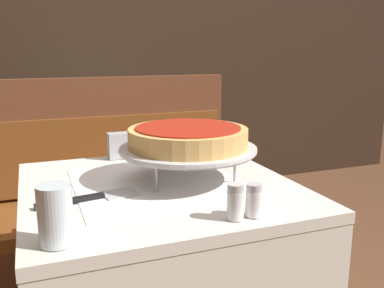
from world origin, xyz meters
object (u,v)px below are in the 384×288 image
at_px(booth_bench, 89,233).
at_px(deep_dish_pizza, 188,137).
at_px(salt_shaker, 235,202).
at_px(napkin_holder, 122,145).
at_px(dining_table_rear, 98,127).
at_px(water_glass_near, 55,215).
at_px(condiment_caddy, 92,102).
at_px(pizza_pan_stand, 188,150).
at_px(pizza_server, 91,198).
at_px(pepper_shaker, 254,200).
at_px(dining_table_front, 159,222).

relative_size(booth_bench, deep_dish_pizza, 4.35).
bearing_deg(salt_shaker, napkin_holder, 100.58).
height_order(dining_table_rear, water_glass_near, water_glass_near).
height_order(deep_dish_pizza, condiment_caddy, condiment_caddy).
relative_size(salt_shaker, napkin_holder, 0.83).
distance_m(deep_dish_pizza, salt_shaker, 0.33).
relative_size(pizza_pan_stand, condiment_caddy, 2.29).
distance_m(pizza_pan_stand, pizza_server, 0.31).
xyz_separation_m(booth_bench, pepper_shaker, (0.25, -1.12, 0.52)).
relative_size(pizza_server, water_glass_near, 2.20).
relative_size(salt_shaker, pepper_shaker, 1.07).
xyz_separation_m(deep_dish_pizza, condiment_caddy, (-0.05, 1.60, -0.08)).
bearing_deg(pizza_server, pepper_shaker, -36.33).
bearing_deg(deep_dish_pizza, condiment_caddy, 91.73).
xyz_separation_m(dining_table_front, pepper_shaker, (0.14, -0.32, 0.16)).
bearing_deg(condiment_caddy, water_glass_near, -100.31).
bearing_deg(pizza_server, salt_shaker, -40.57).
bearing_deg(dining_table_front, napkin_holder, 95.75).
xyz_separation_m(dining_table_front, water_glass_near, (-0.30, -0.30, 0.18)).
distance_m(booth_bench, pepper_shaker, 1.25).
bearing_deg(dining_table_rear, dining_table_front, -92.66).
height_order(pizza_pan_stand, condiment_caddy, condiment_caddy).
bearing_deg(deep_dish_pizza, salt_shaker, -90.66).
xyz_separation_m(water_glass_near, condiment_caddy, (0.35, 1.90, -0.01)).
relative_size(salt_shaker, condiment_caddy, 0.47).
bearing_deg(pepper_shaker, pizza_server, 143.67).
distance_m(booth_bench, pizza_pan_stand, 1.00).
distance_m(pizza_server, condiment_caddy, 1.68).
xyz_separation_m(pizza_pan_stand, deep_dish_pizza, (-0.00, 0.00, 0.04)).
bearing_deg(booth_bench, salt_shaker, -79.78).
height_order(pepper_shaker, napkin_holder, napkin_holder).
bearing_deg(booth_bench, dining_table_front, -81.94).
bearing_deg(dining_table_front, pizza_pan_stand, -1.46).
height_order(salt_shaker, pepper_shaker, salt_shaker).
distance_m(dining_table_front, condiment_caddy, 1.60).
height_order(dining_table_rear, pizza_server, pizza_server).
distance_m(pizza_pan_stand, water_glass_near, 0.50).
relative_size(pizza_pan_stand, napkin_holder, 4.02).
relative_size(dining_table_rear, condiment_caddy, 4.43).
xyz_separation_m(dining_table_rear, booth_bench, (-0.19, -0.82, -0.36)).
height_order(booth_bench, pizza_server, booth_bench).
distance_m(salt_shaker, napkin_holder, 0.66).
distance_m(dining_table_front, pizza_server, 0.25).
height_order(dining_table_front, dining_table_rear, same).
bearing_deg(pizza_pan_stand, booth_bench, 104.33).
xyz_separation_m(booth_bench, napkin_holder, (0.08, -0.46, 0.52)).
distance_m(dining_table_front, napkin_holder, 0.38).
relative_size(deep_dish_pizza, napkin_holder, 3.48).
relative_size(pizza_server, salt_shaker, 3.23).
height_order(deep_dish_pizza, pizza_server, deep_dish_pizza).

